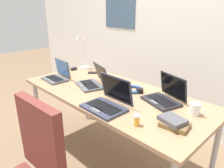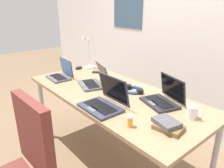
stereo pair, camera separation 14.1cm
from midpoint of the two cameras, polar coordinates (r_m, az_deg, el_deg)
The scene contains 14 objects.
ground_plane at distance 2.32m, azimuth 1.84°, elevation -19.33°, with size 12.00×12.00×0.00m, color #7A6047.
wall_back at distance 2.66m, azimuth 20.78°, elevation 15.15°, with size 6.00×0.13×2.60m.
desk at distance 1.96m, azimuth 2.07°, elevation -3.78°, with size 1.80×0.80×0.74m.
desk_lamp at distance 2.65m, azimuth -5.09°, elevation 8.36°, with size 0.12×0.18×0.40m.
laptop_back_right at distance 2.09m, azimuth -2.72°, elevation 0.77°, with size 0.36×0.35×0.21m.
laptop_mid_desk at distance 1.77m, azimuth 15.75°, elevation -3.70°, with size 0.35×0.31×0.22m.
laptop_near_lamp at distance 1.64m, azimuth 0.43°, elevation -4.76°, with size 0.33×0.28×0.24m.
laptop_front_right at distance 2.34m, azimuth -11.78°, elevation 2.48°, with size 0.28×0.22×0.20m.
computer_mouse at distance 2.66m, azimuth -7.33°, elevation 4.31°, with size 0.06×0.10×0.03m, color black.
cell_phone at distance 2.50m, azimuth -2.09°, elevation 3.12°, with size 0.06×0.14×0.01m, color black.
headphones at distance 1.97m, azimuth 7.84°, elevation -1.50°, with size 0.21×0.18×0.04m.
pill_bottle at distance 1.41m, azimuth 7.73°, elevation -9.78°, with size 0.04×0.04×0.08m.
book_stack at distance 1.44m, azimuth 17.34°, elevation -10.42°, with size 0.21×0.16×0.06m.
coffee_mug at distance 1.62m, azimuth 22.97°, elevation -6.95°, with size 0.11×0.08×0.09m.
Camera 2 is at (1.37, -1.15, 1.49)m, focal length 34.40 mm.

